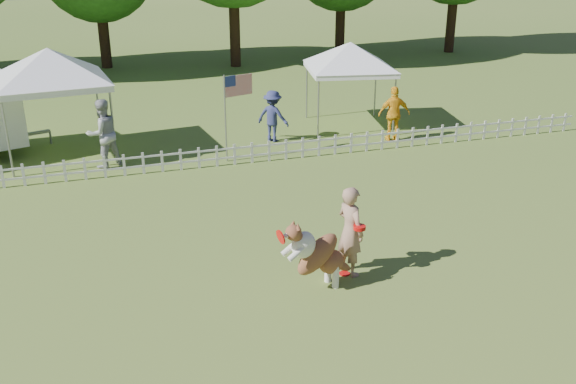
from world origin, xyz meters
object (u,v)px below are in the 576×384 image
at_px(frisbee_on_turf, 344,273).
at_px(spectator_a, 103,133).
at_px(canopy_tent_right, 349,86).
at_px(spectator_c, 394,114).
at_px(dog, 319,254).
at_px(spectator_b, 273,116).
at_px(canopy_tent_left, 55,104).
at_px(flag_pole, 226,119).
at_px(handler, 350,231).

height_order(frisbee_on_turf, spectator_a, spectator_a).
height_order(frisbee_on_turf, canopy_tent_right, canopy_tent_right).
bearing_deg(spectator_c, canopy_tent_right, -59.25).
xyz_separation_m(dog, frisbee_on_turf, (0.66, 0.35, -0.70)).
xyz_separation_m(canopy_tent_right, spectator_b, (-2.84, -0.84, -0.57)).
height_order(canopy_tent_right, spectator_c, canopy_tent_right).
relative_size(frisbee_on_turf, spectator_c, 0.12).
distance_m(canopy_tent_right, spectator_a, 8.11).
relative_size(dog, canopy_tent_right, 0.52).
distance_m(canopy_tent_left, spectator_c, 10.00).
xyz_separation_m(frisbee_on_turf, flag_pole, (-0.75, 7.04, 1.22)).
bearing_deg(spectator_b, dog, 121.35).
relative_size(dog, canopy_tent_left, 0.46).
bearing_deg(dog, flag_pole, 77.90).
bearing_deg(canopy_tent_right, frisbee_on_turf, -102.26).
bearing_deg(spectator_c, frisbee_on_turf, 67.44).
height_order(dog, spectator_b, spectator_b).
height_order(frisbee_on_turf, spectator_c, spectator_c).
distance_m(dog, spectator_b, 9.01).
height_order(canopy_tent_right, flag_pole, canopy_tent_right).
bearing_deg(spectator_a, canopy_tent_left, -72.93).
height_order(handler, spectator_b, handler).
distance_m(spectator_a, spectator_b, 5.15).
relative_size(canopy_tent_right, spectator_c, 1.61).
height_order(frisbee_on_turf, canopy_tent_left, canopy_tent_left).
bearing_deg(frisbee_on_turf, handler, 17.12).
height_order(spectator_b, spectator_c, spectator_c).
distance_m(canopy_tent_left, flag_pole, 4.91).
relative_size(dog, spectator_a, 0.74).
bearing_deg(canopy_tent_right, spectator_c, -58.19).
xyz_separation_m(handler, dog, (-0.76, -0.38, -0.17)).
xyz_separation_m(handler, spectator_b, (0.93, 8.47, -0.08)).
distance_m(handler, canopy_tent_left, 10.44).
relative_size(handler, canopy_tent_left, 0.58).
relative_size(canopy_tent_left, spectator_c, 1.79).
bearing_deg(dog, spectator_b, 66.40).
relative_size(dog, spectator_c, 0.83).
xyz_separation_m(canopy_tent_right, flag_pole, (-4.62, -2.30, -0.13)).
distance_m(dog, flag_pole, 7.41).
bearing_deg(dog, canopy_tent_left, 103.39).
bearing_deg(spectator_b, spectator_c, -154.01).
relative_size(spectator_a, spectator_c, 1.12).
relative_size(canopy_tent_left, spectator_a, 1.60).
height_order(canopy_tent_right, spectator_a, canopy_tent_right).
relative_size(handler, spectator_b, 1.10).
xyz_separation_m(canopy_tent_right, spectator_a, (-7.92, -1.71, -0.41)).
bearing_deg(canopy_tent_left, canopy_tent_right, -4.47).
height_order(handler, dog, handler).
bearing_deg(frisbee_on_turf, flag_pole, 96.05).
relative_size(flag_pole, spectator_c, 1.45).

